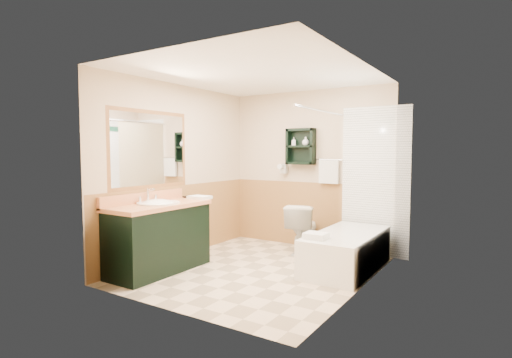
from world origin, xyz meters
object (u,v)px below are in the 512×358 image
at_px(wall_shelf, 301,146).
at_px(bathtub, 347,251).
at_px(hair_dryer, 284,169).
at_px(toilet, 303,228).
at_px(vanity_book, 189,188).
at_px(soap_bottle_b, 306,142).
at_px(vanity, 159,237).
at_px(soap_bottle_a, 294,144).

bearing_deg(wall_shelf, bathtub, -36.90).
xyz_separation_m(hair_dryer, toilet, (0.48, -0.30, -0.85)).
xyz_separation_m(vanity_book, soap_bottle_b, (1.15, 1.35, 0.66)).
bearing_deg(wall_shelf, toilet, -57.40).
distance_m(vanity, bathtub, 2.33).
distance_m(toilet, soap_bottle_a, 1.30).
bearing_deg(hair_dryer, soap_bottle_b, -4.45).
height_order(hair_dryer, toilet, hair_dryer).
bearing_deg(vanity, hair_dryer, 74.25).
height_order(vanity, vanity_book, vanity_book).
bearing_deg(soap_bottle_a, bathtub, -33.89).
bearing_deg(hair_dryer, wall_shelf, -4.76).
relative_size(hair_dryer, soap_bottle_b, 1.82).
relative_size(toilet, soap_bottle_a, 5.71).
bearing_deg(vanity, wall_shelf, 66.76).
xyz_separation_m(vanity, toilet, (1.07, 1.81, -0.07)).
relative_size(vanity_book, soap_bottle_b, 1.83).
bearing_deg(bathtub, vanity_book, -164.39).
height_order(bathtub, vanity_book, vanity_book).
relative_size(wall_shelf, hair_dryer, 2.29).
xyz_separation_m(bathtub, vanity_book, (-2.08, -0.58, 0.73)).
bearing_deg(soap_bottle_a, toilet, -43.12).
relative_size(wall_shelf, bathtub, 0.37).
height_order(wall_shelf, hair_dryer, wall_shelf).
bearing_deg(wall_shelf, vanity_book, -128.10).
bearing_deg(soap_bottle_b, wall_shelf, 176.66).
distance_m(vanity_book, soap_bottle_b, 1.89).
relative_size(hair_dryer, bathtub, 0.16).
relative_size(bathtub, vanity_book, 6.21).
relative_size(wall_shelf, soap_bottle_b, 4.17).
relative_size(vanity, vanity_book, 5.48).
bearing_deg(toilet, soap_bottle_a, -56.09).
relative_size(vanity, bathtub, 0.88).
xyz_separation_m(vanity, vanity_book, (-0.17, 0.73, 0.54)).
xyz_separation_m(wall_shelf, hair_dryer, (-0.30, 0.02, -0.35)).
bearing_deg(bathtub, hair_dryer, 149.05).
relative_size(wall_shelf, toilet, 0.77).
bearing_deg(bathtub, soap_bottle_b, 140.86).
bearing_deg(soap_bottle_a, hair_dryer, 170.89).
height_order(toilet, soap_bottle_a, soap_bottle_a).
bearing_deg(vanity_book, soap_bottle_a, 61.43).
xyz_separation_m(wall_shelf, toilet, (0.18, -0.28, -1.20)).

